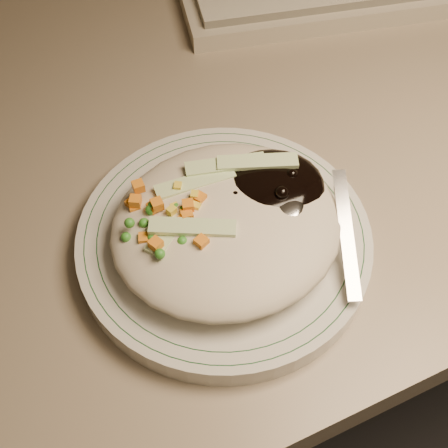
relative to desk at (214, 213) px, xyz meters
name	(u,v)px	position (x,y,z in m)	size (l,w,h in m)	color
desk	(214,213)	(0.00, 0.00, 0.00)	(1.40, 0.70, 0.74)	#7E6F5B
plate	(224,242)	(-0.07, -0.18, 0.21)	(0.25, 0.25, 0.02)	beige
plate_rim	(224,235)	(-0.07, -0.18, 0.22)	(0.24, 0.24, 0.00)	#144723
meal	(229,219)	(-0.06, -0.18, 0.24)	(0.21, 0.19, 0.05)	#B6AB93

